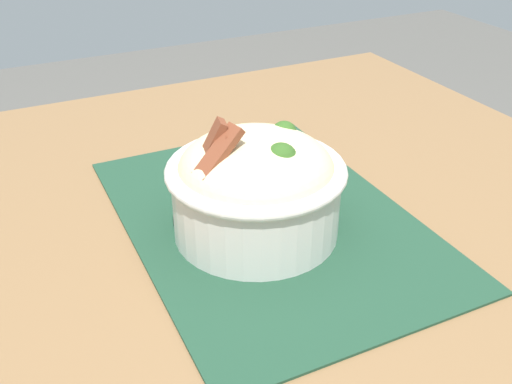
{
  "coord_description": "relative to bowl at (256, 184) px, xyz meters",
  "views": [
    {
      "loc": [
        -0.48,
        0.26,
        1.08
      ],
      "look_at": [
        0.01,
        0.02,
        0.76
      ],
      "focal_mm": 41.78,
      "sensor_mm": 36.0,
      "label": 1
    }
  ],
  "objects": [
    {
      "name": "placemat",
      "position": [
        0.02,
        -0.02,
        -0.06
      ],
      "size": [
        0.44,
        0.31,
        0.0
      ],
      "primitive_type": "cube",
      "rotation": [
        0.0,
        0.0,
        -0.01
      ],
      "color": "#1E422D",
      "rests_on": "table"
    },
    {
      "name": "bowl",
      "position": [
        0.0,
        0.0,
        0.0
      ],
      "size": [
        0.19,
        0.19,
        0.14
      ],
      "color": "silver",
      "rests_on": "placemat"
    },
    {
      "name": "table",
      "position": [
        -0.01,
        -0.02,
        -0.13
      ],
      "size": [
        1.01,
        0.97,
        0.7
      ],
      "color": "olive",
      "rests_on": "ground_plane"
    },
    {
      "name": "fork",
      "position": [
        0.11,
        -0.06,
        -0.06
      ],
      "size": [
        0.02,
        0.12,
        0.0
      ],
      "color": "silver",
      "rests_on": "placemat"
    }
  ]
}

